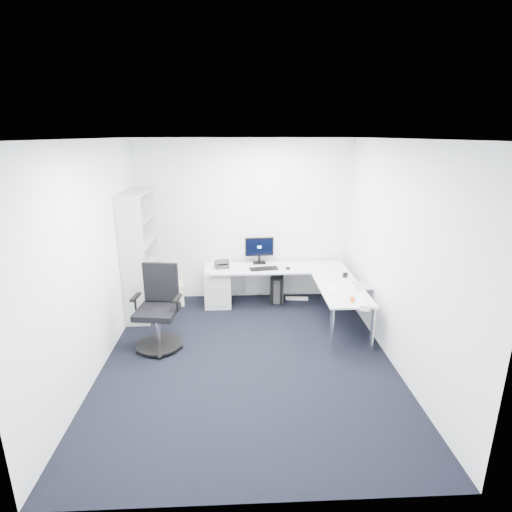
{
  "coord_description": "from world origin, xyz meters",
  "views": [
    {
      "loc": [
        -0.11,
        -4.5,
        2.75
      ],
      "look_at": [
        0.15,
        1.05,
        1.05
      ],
      "focal_mm": 28.0,
      "sensor_mm": 36.0,
      "label": 1
    }
  ],
  "objects_px": {
    "bookshelf": "(140,255)",
    "laptop": "(363,278)",
    "task_chair": "(157,310)",
    "monitor": "(259,250)",
    "l_desk": "(280,293)"
  },
  "relations": [
    {
      "from": "task_chair",
      "to": "laptop",
      "type": "distance_m",
      "value": 2.9
    },
    {
      "from": "bookshelf",
      "to": "laptop",
      "type": "distance_m",
      "value": 3.37
    },
    {
      "from": "l_desk",
      "to": "laptop",
      "type": "distance_m",
      "value": 1.35
    },
    {
      "from": "l_desk",
      "to": "monitor",
      "type": "height_order",
      "value": "monitor"
    },
    {
      "from": "task_chair",
      "to": "monitor",
      "type": "bearing_deg",
      "value": 55.69
    },
    {
      "from": "task_chair",
      "to": "bookshelf",
      "type": "bearing_deg",
      "value": 118.89
    },
    {
      "from": "bookshelf",
      "to": "monitor",
      "type": "height_order",
      "value": "bookshelf"
    },
    {
      "from": "bookshelf",
      "to": "laptop",
      "type": "xyz_separation_m",
      "value": [
        3.3,
        -0.65,
        -0.21
      ]
    },
    {
      "from": "monitor",
      "to": "laptop",
      "type": "bearing_deg",
      "value": -42.74
    },
    {
      "from": "bookshelf",
      "to": "laptop",
      "type": "height_order",
      "value": "bookshelf"
    },
    {
      "from": "bookshelf",
      "to": "task_chair",
      "type": "bearing_deg",
      "value": -68.52
    },
    {
      "from": "monitor",
      "to": "task_chair",
      "type": "bearing_deg",
      "value": -135.88
    },
    {
      "from": "bookshelf",
      "to": "task_chair",
      "type": "relative_size",
      "value": 1.74
    },
    {
      "from": "l_desk",
      "to": "task_chair",
      "type": "distance_m",
      "value": 2.05
    },
    {
      "from": "task_chair",
      "to": "laptop",
      "type": "bearing_deg",
      "value": 16.76
    }
  ]
}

